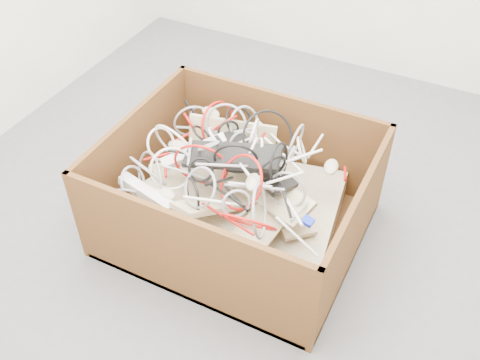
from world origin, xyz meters
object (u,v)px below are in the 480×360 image
at_px(power_strip_left, 194,152).
at_px(cardboard_box, 235,208).
at_px(power_strip_right, 146,193).
at_px(vga_plug, 308,221).

bearing_deg(power_strip_left, cardboard_box, -51.09).
distance_m(power_strip_left, power_strip_right, 0.29).
bearing_deg(power_strip_right, cardboard_box, 47.57).
height_order(power_strip_left, vga_plug, power_strip_left).
height_order(cardboard_box, vga_plug, cardboard_box).
relative_size(cardboard_box, power_strip_right, 4.08).
relative_size(power_strip_left, vga_plug, 6.80).
bearing_deg(vga_plug, cardboard_box, 168.94).
bearing_deg(power_strip_right, power_strip_left, 80.85).
bearing_deg(cardboard_box, power_strip_left, 174.05).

